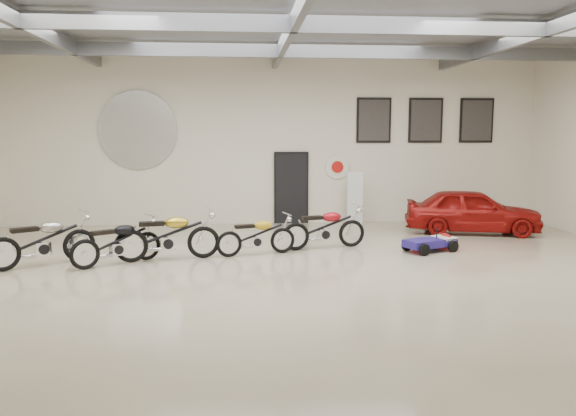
{
  "coord_description": "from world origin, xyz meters",
  "views": [
    {
      "loc": [
        -1.02,
        -10.86,
        2.72
      ],
      "look_at": [
        0.0,
        1.2,
        1.1
      ],
      "focal_mm": 35.0,
      "sensor_mm": 36.0,
      "label": 1
    }
  ],
  "objects": [
    {
      "name": "floor",
      "position": [
        0.0,
        0.0,
        0.0
      ],
      "size": [
        16.0,
        12.0,
        0.01
      ],
      "primitive_type": "cube",
      "color": "#BFB492",
      "rests_on": "ground"
    },
    {
      "name": "ceiling",
      "position": [
        0.0,
        0.0,
        5.0
      ],
      "size": [
        16.0,
        12.0,
        0.01
      ],
      "primitive_type": "cube",
      "color": "slate",
      "rests_on": "back_wall"
    },
    {
      "name": "back_wall",
      "position": [
        0.0,
        6.0,
        2.5
      ],
      "size": [
        16.0,
        0.02,
        5.0
      ],
      "primitive_type": "cube",
      "color": "#EDE4CC",
      "rests_on": "floor"
    },
    {
      "name": "ceiling_beams",
      "position": [
        0.0,
        0.0,
        4.75
      ],
      "size": [
        15.8,
        11.8,
        0.32
      ],
      "primitive_type": null,
      "color": "slate",
      "rests_on": "ceiling"
    },
    {
      "name": "door",
      "position": [
        0.5,
        5.95,
        1.05
      ],
      "size": [
        0.92,
        0.08,
        2.1
      ],
      "primitive_type": "cube",
      "color": "black",
      "rests_on": "back_wall"
    },
    {
      "name": "logo_plaque",
      "position": [
        -4.0,
        5.95,
        2.8
      ],
      "size": [
        2.3,
        0.06,
        1.16
      ],
      "primitive_type": null,
      "color": "silver",
      "rests_on": "back_wall"
    },
    {
      "name": "poster_left",
      "position": [
        3.0,
        5.96,
        3.1
      ],
      "size": [
        1.05,
        0.08,
        1.35
      ],
      "primitive_type": null,
      "color": "black",
      "rests_on": "back_wall"
    },
    {
      "name": "poster_mid",
      "position": [
        4.6,
        5.96,
        3.1
      ],
      "size": [
        1.05,
        0.08,
        1.35
      ],
      "primitive_type": null,
      "color": "black",
      "rests_on": "back_wall"
    },
    {
      "name": "poster_right",
      "position": [
        6.2,
        5.96,
        3.1
      ],
      "size": [
        1.05,
        0.08,
        1.35
      ],
      "primitive_type": null,
      "color": "black",
      "rests_on": "back_wall"
    },
    {
      "name": "oil_sign",
      "position": [
        1.9,
        5.95,
        1.7
      ],
      "size": [
        0.72,
        0.1,
        0.72
      ],
      "primitive_type": null,
      "color": "white",
      "rests_on": "back_wall"
    },
    {
      "name": "banner_stand",
      "position": [
        2.37,
        5.5,
        0.84
      ],
      "size": [
        0.48,
        0.27,
        1.67
      ],
      "primitive_type": null,
      "rotation": [
        0.0,
        0.0,
        -0.21
      ],
      "color": "white",
      "rests_on": "floor"
    },
    {
      "name": "motorcycle_silver",
      "position": [
        -5.1,
        0.82,
        0.55
      ],
      "size": [
        2.14,
        1.73,
        1.11
      ],
      "primitive_type": null,
      "rotation": [
        0.0,
        0.0,
        0.58
      ],
      "color": "silver",
      "rests_on": "floor"
    },
    {
      "name": "motorcycle_black",
      "position": [
        -3.6,
        0.82,
        0.5
      ],
      "size": [
        1.91,
        1.57,
        0.99
      ],
      "primitive_type": null,
      "rotation": [
        0.0,
        0.0,
        0.6
      ],
      "color": "silver",
      "rests_on": "floor"
    },
    {
      "name": "motorcycle_gold",
      "position": [
        -2.59,
        1.15,
        0.57
      ],
      "size": [
        2.27,
        1.09,
        1.13
      ],
      "primitive_type": null,
      "rotation": [
        0.0,
        0.0,
        0.2
      ],
      "color": "silver",
      "rests_on": "floor"
    },
    {
      "name": "motorcycle_yellow",
      "position": [
        -0.69,
        1.51,
        0.47
      ],
      "size": [
        1.87,
        1.02,
        0.93
      ],
      "primitive_type": null,
      "rotation": [
        0.0,
        0.0,
        0.27
      ],
      "color": "silver",
      "rests_on": "floor"
    },
    {
      "name": "motorcycle_red",
      "position": [
        0.93,
        2.08,
        0.52
      ],
      "size": [
        2.11,
        1.05,
        1.05
      ],
      "primitive_type": null,
      "rotation": [
        0.0,
        0.0,
        0.22
      ],
      "color": "silver",
      "rests_on": "floor"
    },
    {
      "name": "go_kart",
      "position": [
        3.45,
        1.6,
        0.28
      ],
      "size": [
        1.67,
        1.22,
        0.55
      ],
      "primitive_type": null,
      "rotation": [
        0.0,
        0.0,
        0.4
      ],
      "color": "navy",
      "rests_on": "floor"
    },
    {
      "name": "vintage_car",
      "position": [
        5.29,
        3.85,
        0.61
      ],
      "size": [
        2.27,
        3.83,
        1.22
      ],
      "primitive_type": "imported",
      "rotation": [
        0.0,
        0.0,
        1.33
      ],
      "color": "maroon",
      "rests_on": "floor"
    }
  ]
}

